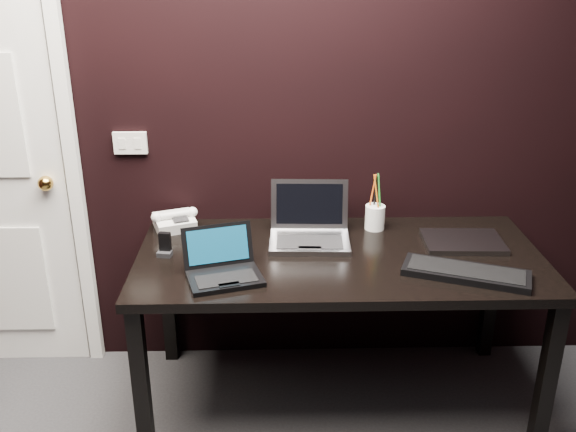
{
  "coord_description": "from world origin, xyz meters",
  "views": [
    {
      "loc": [
        0.02,
        -1.02,
        1.91
      ],
      "look_at": [
        0.08,
        1.35,
        0.94
      ],
      "focal_mm": 40.0,
      "sensor_mm": 36.0,
      "label": 1
    }
  ],
  "objects_px": {
    "desk": "(339,271)",
    "mobile_phone": "(165,247)",
    "silver_laptop": "(310,231)",
    "desk_phone": "(175,221)",
    "netbook": "(223,269)",
    "closed_laptop": "(463,242)",
    "pen_cup": "(375,216)",
    "ext_keyboard": "(466,273)"
  },
  "relations": [
    {
      "from": "closed_laptop",
      "to": "mobile_phone",
      "type": "xyz_separation_m",
      "value": [
        -1.28,
        -0.08,
        0.03
      ]
    },
    {
      "from": "ext_keyboard",
      "to": "netbook",
      "type": "bearing_deg",
      "value": 179.02
    },
    {
      "from": "closed_laptop",
      "to": "mobile_phone",
      "type": "distance_m",
      "value": 1.28
    },
    {
      "from": "ext_keyboard",
      "to": "closed_laptop",
      "type": "relative_size",
      "value": 1.48
    },
    {
      "from": "netbook",
      "to": "silver_laptop",
      "type": "height_order",
      "value": "silver_laptop"
    },
    {
      "from": "silver_laptop",
      "to": "desk_phone",
      "type": "bearing_deg",
      "value": 166.63
    },
    {
      "from": "netbook",
      "to": "pen_cup",
      "type": "xyz_separation_m",
      "value": [
        0.66,
        0.46,
        0.03
      ]
    },
    {
      "from": "closed_laptop",
      "to": "pen_cup",
      "type": "height_order",
      "value": "pen_cup"
    },
    {
      "from": "silver_laptop",
      "to": "desk_phone",
      "type": "xyz_separation_m",
      "value": [
        -0.61,
        0.14,
        -0.01
      ]
    },
    {
      "from": "silver_laptop",
      "to": "ext_keyboard",
      "type": "bearing_deg",
      "value": -30.58
    },
    {
      "from": "netbook",
      "to": "closed_laptop",
      "type": "relative_size",
      "value": 0.98
    },
    {
      "from": "desk",
      "to": "mobile_phone",
      "type": "bearing_deg",
      "value": 179.31
    },
    {
      "from": "netbook",
      "to": "desk_phone",
      "type": "relative_size",
      "value": 1.52
    },
    {
      "from": "desk",
      "to": "ext_keyboard",
      "type": "xyz_separation_m",
      "value": [
        0.47,
        -0.21,
        0.09
      ]
    },
    {
      "from": "ext_keyboard",
      "to": "desk",
      "type": "bearing_deg",
      "value": 156.13
    },
    {
      "from": "closed_laptop",
      "to": "ext_keyboard",
      "type": "bearing_deg",
      "value": -103.48
    },
    {
      "from": "netbook",
      "to": "ext_keyboard",
      "type": "height_order",
      "value": "netbook"
    },
    {
      "from": "silver_laptop",
      "to": "closed_laptop",
      "type": "relative_size",
      "value": 1.03
    },
    {
      "from": "netbook",
      "to": "mobile_phone",
      "type": "relative_size",
      "value": 3.36
    },
    {
      "from": "silver_laptop",
      "to": "desk_phone",
      "type": "distance_m",
      "value": 0.63
    },
    {
      "from": "pen_cup",
      "to": "desk",
      "type": "bearing_deg",
      "value": -124.85
    },
    {
      "from": "netbook",
      "to": "mobile_phone",
      "type": "xyz_separation_m",
      "value": [
        -0.26,
        0.2,
        0.0
      ]
    },
    {
      "from": "desk",
      "to": "silver_laptop",
      "type": "height_order",
      "value": "silver_laptop"
    },
    {
      "from": "ext_keyboard",
      "to": "pen_cup",
      "type": "distance_m",
      "value": 0.56
    },
    {
      "from": "netbook",
      "to": "pen_cup",
      "type": "relative_size",
      "value": 1.28
    },
    {
      "from": "closed_laptop",
      "to": "desk_phone",
      "type": "distance_m",
      "value": 1.29
    },
    {
      "from": "closed_laptop",
      "to": "mobile_phone",
      "type": "bearing_deg",
      "value": -176.45
    },
    {
      "from": "mobile_phone",
      "to": "closed_laptop",
      "type": "bearing_deg",
      "value": 3.55
    },
    {
      "from": "silver_laptop",
      "to": "pen_cup",
      "type": "bearing_deg",
      "value": 22.3
    },
    {
      "from": "pen_cup",
      "to": "mobile_phone",
      "type": "bearing_deg",
      "value": -164.3
    },
    {
      "from": "desk",
      "to": "mobile_phone",
      "type": "xyz_separation_m",
      "value": [
        -0.73,
        0.01,
        0.12
      ]
    },
    {
      "from": "ext_keyboard",
      "to": "desk_phone",
      "type": "relative_size",
      "value": 2.3
    },
    {
      "from": "ext_keyboard",
      "to": "mobile_phone",
      "type": "height_order",
      "value": "mobile_phone"
    },
    {
      "from": "ext_keyboard",
      "to": "closed_laptop",
      "type": "xyz_separation_m",
      "value": [
        0.07,
        0.3,
        -0.0
      ]
    },
    {
      "from": "netbook",
      "to": "pen_cup",
      "type": "bearing_deg",
      "value": 34.82
    },
    {
      "from": "desk",
      "to": "netbook",
      "type": "relative_size",
      "value": 5.04
    },
    {
      "from": "desk",
      "to": "pen_cup",
      "type": "xyz_separation_m",
      "value": [
        0.19,
        0.27,
        0.14
      ]
    },
    {
      "from": "closed_laptop",
      "to": "desk_phone",
      "type": "relative_size",
      "value": 1.56
    },
    {
      "from": "mobile_phone",
      "to": "netbook",
      "type": "bearing_deg",
      "value": -38.38
    },
    {
      "from": "desk_phone",
      "to": "mobile_phone",
      "type": "bearing_deg",
      "value": -90.38
    },
    {
      "from": "silver_laptop",
      "to": "netbook",
      "type": "bearing_deg",
      "value": -136.75
    },
    {
      "from": "mobile_phone",
      "to": "pen_cup",
      "type": "bearing_deg",
      "value": 15.7
    }
  ]
}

